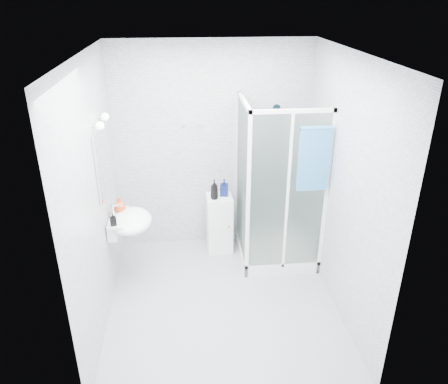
{
  "coord_description": "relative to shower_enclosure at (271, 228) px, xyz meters",
  "views": [
    {
      "loc": [
        -0.34,
        -3.79,
        3.09
      ],
      "look_at": [
        0.05,
        0.35,
        1.15
      ],
      "focal_mm": 35.0,
      "sensor_mm": 36.0,
      "label": 1
    }
  ],
  "objects": [
    {
      "name": "soap_dispenser_orange",
      "position": [
        -1.75,
        -0.21,
        0.5
      ],
      "size": [
        0.18,
        0.18,
        0.17
      ],
      "primitive_type": "imported",
      "rotation": [
        0.0,
        0.0,
        0.41
      ],
      "color": "#C53F17",
      "rests_on": "wall_basin"
    },
    {
      "name": "hand_towel",
      "position": [
        0.32,
        -0.4,
        1.05
      ],
      "size": [
        0.33,
        0.05,
        0.71
      ],
      "color": "teal",
      "rests_on": "shower_enclosure"
    },
    {
      "name": "mirror",
      "position": [
        -1.85,
        -0.32,
        1.05
      ],
      "size": [
        0.02,
        0.6,
        0.7
      ],
      "primitive_type": "cube",
      "color": "white",
      "rests_on": "room"
    },
    {
      "name": "shampoo_bottle_a",
      "position": [
        -0.68,
        0.24,
        0.44
      ],
      "size": [
        0.11,
        0.12,
        0.25
      ],
      "primitive_type": "imported",
      "rotation": [
        0.0,
        0.0,
        -0.23
      ],
      "color": "black",
      "rests_on": "storage_cabinet"
    },
    {
      "name": "wall_hooks",
      "position": [
        -0.92,
        0.49,
        1.17
      ],
      "size": [
        0.23,
        0.06,
        0.03
      ],
      "color": "silver",
      "rests_on": "room"
    },
    {
      "name": "storage_cabinet",
      "position": [
        -0.61,
        0.29,
        -0.07
      ],
      "size": [
        0.32,
        0.35,
        0.76
      ],
      "rotation": [
        0.0,
        0.0,
        0.04
      ],
      "color": "white",
      "rests_on": "ground"
    },
    {
      "name": "wall_basin",
      "position": [
        -1.66,
        -0.32,
        0.35
      ],
      "size": [
        0.46,
        0.56,
        0.35
      ],
      "color": "white",
      "rests_on": "ground"
    },
    {
      "name": "shampoo_bottle_b",
      "position": [
        -0.55,
        0.32,
        0.42
      ],
      "size": [
        0.11,
        0.11,
        0.22
      ],
      "primitive_type": "imported",
      "rotation": [
        0.0,
        0.0,
        -0.17
      ],
      "color": "#0C144A",
      "rests_on": "storage_cabinet"
    },
    {
      "name": "vanity_lights",
      "position": [
        -1.8,
        -0.32,
        1.47
      ],
      "size": [
        0.1,
        0.4,
        0.08
      ],
      "color": "silver",
      "rests_on": "room"
    },
    {
      "name": "soap_dispenser_black",
      "position": [
        -1.78,
        -0.51,
        0.49
      ],
      "size": [
        0.08,
        0.08,
        0.14
      ],
      "primitive_type": "imported",
      "rotation": [
        0.0,
        0.0,
        0.25
      ],
      "color": "black",
      "rests_on": "wall_basin"
    },
    {
      "name": "shower_enclosure",
      "position": [
        0.0,
        0.0,
        0.0
      ],
      "size": [
        0.9,
        0.95,
        2.0
      ],
      "color": "white",
      "rests_on": "ground"
    },
    {
      "name": "room",
      "position": [
        -0.67,
        -0.77,
        0.85
      ],
      "size": [
        2.4,
        2.6,
        2.6
      ],
      "color": "silver",
      "rests_on": "ground"
    }
  ]
}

